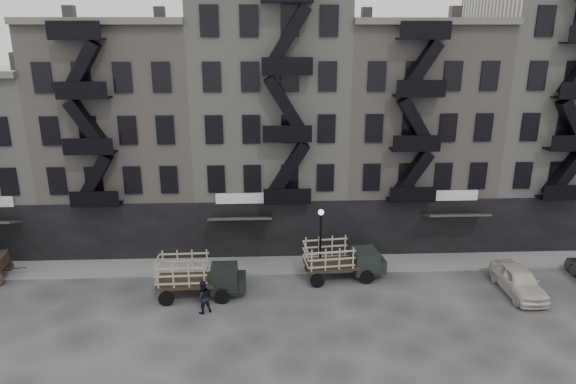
{
  "coord_description": "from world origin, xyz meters",
  "views": [
    {
      "loc": [
        -0.3,
        -26.63,
        14.91
      ],
      "look_at": [
        1.04,
        4.0,
        4.97
      ],
      "focal_mm": 32.0,
      "sensor_mm": 36.0,
      "label": 1
    }
  ],
  "objects_px": {
    "stake_truck_east": "(342,257)",
    "car_east": "(518,280)",
    "pedestrian_mid": "(203,297)",
    "stake_truck_west": "(198,274)"
  },
  "relations": [
    {
      "from": "stake_truck_west",
      "to": "pedestrian_mid",
      "type": "distance_m",
      "value": 1.93
    },
    {
      "from": "stake_truck_west",
      "to": "car_east",
      "type": "distance_m",
      "value": 18.6
    },
    {
      "from": "stake_truck_east",
      "to": "car_east",
      "type": "height_order",
      "value": "stake_truck_east"
    },
    {
      "from": "stake_truck_east",
      "to": "car_east",
      "type": "xyz_separation_m",
      "value": [
        10.04,
        -2.27,
        -0.63
      ]
    },
    {
      "from": "stake_truck_west",
      "to": "pedestrian_mid",
      "type": "xyz_separation_m",
      "value": [
        0.42,
        -1.82,
        -0.48
      ]
    },
    {
      "from": "car_east",
      "to": "pedestrian_mid",
      "type": "xyz_separation_m",
      "value": [
        -18.16,
        -1.41,
        0.16
      ]
    },
    {
      "from": "stake_truck_east",
      "to": "stake_truck_west",
      "type": "bearing_deg",
      "value": -173.91
    },
    {
      "from": "car_east",
      "to": "pedestrian_mid",
      "type": "height_order",
      "value": "pedestrian_mid"
    },
    {
      "from": "stake_truck_west",
      "to": "pedestrian_mid",
      "type": "height_order",
      "value": "stake_truck_west"
    },
    {
      "from": "stake_truck_east",
      "to": "pedestrian_mid",
      "type": "relative_size",
      "value": 2.69
    }
  ]
}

